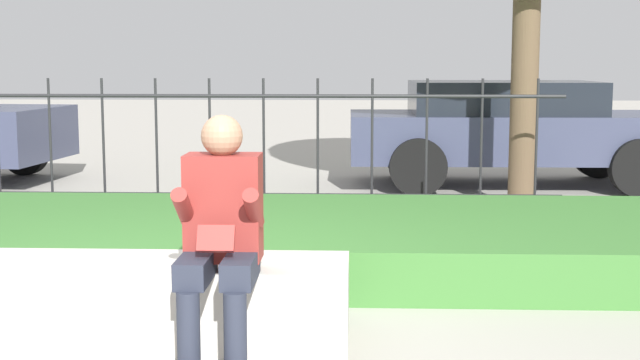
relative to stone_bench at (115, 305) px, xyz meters
The scene contains 6 objects.
ground_plane 0.28m from the stone_bench, ahead, with size 60.00×60.00×0.00m, color #A8A399.
stone_bench is the anchor object (origin of this frame).
person_seated_reader 0.86m from the stone_bench, 27.35° to the right, with size 0.42×0.73×1.25m.
grass_berm 1.91m from the stone_bench, 84.13° to the left, with size 8.02×2.41×0.35m.
iron_fence 3.60m from the stone_bench, 86.85° to the left, with size 6.02×0.03×1.35m.
car_parked_right 6.98m from the stone_bench, 62.74° to the left, with size 3.99×1.87×1.27m.
Camera 1 is at (1.11, -4.64, 1.51)m, focal length 50.00 mm.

